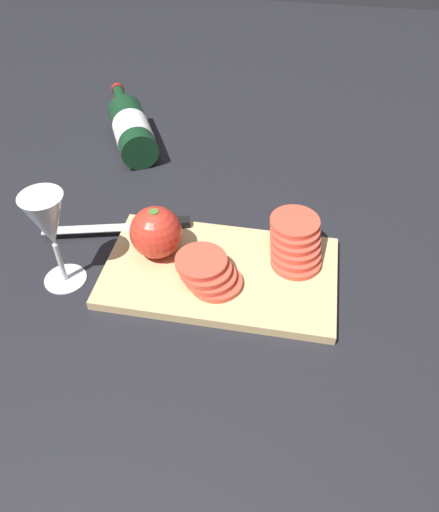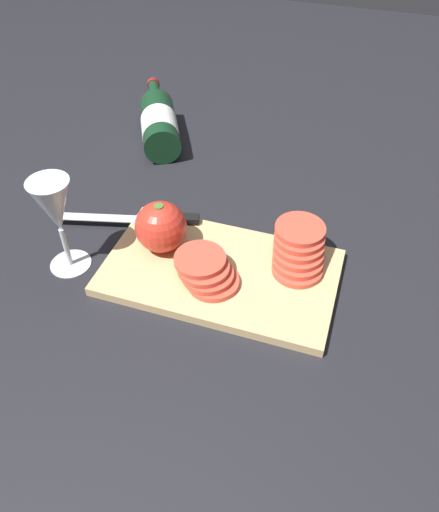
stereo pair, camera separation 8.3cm
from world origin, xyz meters
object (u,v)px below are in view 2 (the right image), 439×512
object	(u,v)px
whole_tomato	(161,227)
knife	(158,218)
tomato_slice_stack_far	(206,271)
wine_glass	(55,211)
tomato_slice_stack_near	(299,249)
wine_bottle	(159,123)

from	to	relation	value
whole_tomato	knife	size ratio (longest dim) A/B	0.34
knife	tomato_slice_stack_far	bearing A→B (deg)	125.22
wine_glass	knife	xyz separation A→B (m)	(0.11, 0.14, -0.10)
wine_glass	whole_tomato	bearing A→B (deg)	28.38
knife	tomato_slice_stack_far	distance (m)	0.18
whole_tomato	tomato_slice_stack_far	size ratio (longest dim) A/B	0.81
whole_tomato	knife	bearing A→B (deg)	119.72
wine_glass	tomato_slice_stack_near	world-z (taller)	wine_glass
tomato_slice_stack_near	wine_bottle	bearing A→B (deg)	140.71
wine_glass	knife	bearing A→B (deg)	52.22
wine_bottle	whole_tomato	bearing A→B (deg)	-66.08
tomato_slice_stack_far	wine_bottle	bearing A→B (deg)	122.17
wine_glass	tomato_slice_stack_near	bearing A→B (deg)	16.82
knife	tomato_slice_stack_near	bearing A→B (deg)	160.21
wine_bottle	whole_tomato	xyz separation A→B (m)	(0.16, -0.36, 0.02)
knife	tomato_slice_stack_far	world-z (taller)	tomato_slice_stack_far
whole_tomato	knife	distance (m)	0.08
tomato_slice_stack_far	wine_glass	bearing A→B (deg)	-174.17
tomato_slice_stack_far	tomato_slice_stack_near	bearing A→B (deg)	33.59
wine_bottle	knife	size ratio (longest dim) A/B	1.15
wine_glass	tomato_slice_stack_far	bearing A→B (deg)	5.83
wine_glass	knife	size ratio (longest dim) A/B	0.66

